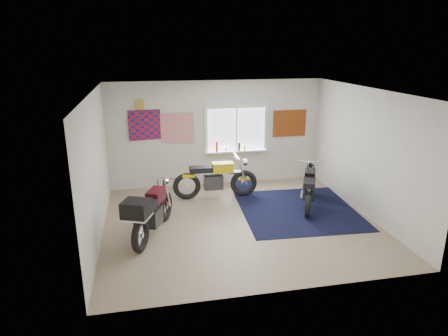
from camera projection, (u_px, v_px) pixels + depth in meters
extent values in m
plane|color=#9E896B|center=(239.00, 222.00, 8.30)|extent=(5.50, 5.50, 0.00)
plane|color=white|center=(241.00, 91.00, 7.50)|extent=(5.50, 5.50, 0.00)
plane|color=silver|center=(217.00, 134.00, 10.24)|extent=(5.50, 0.00, 5.50)
plane|color=silver|center=(283.00, 208.00, 5.56)|extent=(5.50, 0.00, 5.50)
plane|color=silver|center=(96.00, 168.00, 7.37)|extent=(0.00, 5.00, 5.00)
plane|color=silver|center=(366.00, 153.00, 8.43)|extent=(0.00, 5.00, 5.00)
cube|color=black|center=(298.00, 210.00, 8.91)|extent=(2.64, 2.74, 0.01)
cube|color=white|center=(236.00, 129.00, 10.29)|extent=(1.50, 0.02, 1.10)
cube|color=white|center=(236.00, 106.00, 10.11)|extent=(1.66, 0.06, 0.08)
cube|color=white|center=(236.00, 151.00, 10.45)|extent=(1.66, 0.06, 0.08)
cube|color=white|center=(206.00, 131.00, 10.13)|extent=(0.08, 0.06, 1.10)
cube|color=white|center=(266.00, 128.00, 10.43)|extent=(0.08, 0.06, 1.10)
cube|color=white|center=(236.00, 129.00, 10.28)|extent=(0.04, 0.06, 1.10)
cube|color=white|center=(236.00, 151.00, 10.39)|extent=(1.60, 0.16, 0.04)
cylinder|color=maroon|center=(217.00, 146.00, 10.23)|extent=(0.07, 0.07, 0.28)
cylinder|color=silver|center=(226.00, 149.00, 10.30)|extent=(0.06, 0.06, 0.12)
cylinder|color=black|center=(239.00, 146.00, 10.36)|extent=(0.06, 0.06, 0.22)
cylinder|color=gold|center=(245.00, 148.00, 10.40)|extent=(0.05, 0.05, 0.14)
plane|color=red|center=(149.00, 125.00, 9.81)|extent=(1.00, 0.07, 1.00)
plane|color=red|center=(176.00, 128.00, 9.94)|extent=(0.90, 0.09, 0.90)
cube|color=#A2912E|center=(140.00, 105.00, 9.62)|extent=(0.18, 0.02, 0.24)
cube|color=#A54C14|center=(289.00, 123.00, 10.54)|extent=(0.90, 0.03, 0.70)
torus|color=black|center=(244.00, 183.00, 9.67)|extent=(0.66, 0.15, 0.66)
torus|color=black|center=(187.00, 186.00, 9.45)|extent=(0.66, 0.15, 0.66)
cylinder|color=white|center=(244.00, 183.00, 9.67)|extent=(0.11, 0.10, 0.11)
cylinder|color=white|center=(187.00, 186.00, 9.45)|extent=(0.11, 0.10, 0.11)
cylinder|color=white|center=(215.00, 173.00, 9.48)|extent=(1.24, 0.13, 0.09)
cube|color=#2C2C2E|center=(213.00, 182.00, 9.54)|extent=(0.45, 0.29, 0.34)
cylinder|color=white|center=(213.00, 184.00, 9.71)|extent=(0.54, 0.09, 0.07)
cube|color=#D8BB0B|center=(223.00, 167.00, 9.47)|extent=(0.50, 0.27, 0.24)
cube|color=black|center=(201.00, 169.00, 9.39)|extent=(0.55, 0.29, 0.12)
cube|color=#D8BB0B|center=(189.00, 175.00, 9.38)|extent=(0.30, 0.17, 0.08)
cube|color=#D8BB0B|center=(244.00, 178.00, 9.64)|extent=(0.28, 0.15, 0.05)
cylinder|color=white|center=(237.00, 156.00, 9.44)|extent=(0.06, 0.61, 0.04)
cylinder|color=white|center=(245.00, 162.00, 9.52)|extent=(0.10, 0.16, 0.16)
torus|color=black|center=(309.00, 185.00, 9.65)|extent=(0.34, 0.57, 0.57)
torus|color=black|center=(308.00, 205.00, 8.47)|extent=(0.34, 0.57, 0.57)
cylinder|color=white|center=(309.00, 185.00, 9.65)|extent=(0.12, 0.13, 0.10)
cylinder|color=white|center=(308.00, 205.00, 8.47)|extent=(0.12, 0.13, 0.10)
cylinder|color=white|center=(309.00, 183.00, 8.98)|extent=(0.55, 1.07, 0.08)
cube|color=#2C2C2E|center=(309.00, 192.00, 9.00)|extent=(0.40, 0.48, 0.31)
cylinder|color=white|center=(302.00, 195.00, 9.05)|extent=(0.27, 0.48, 0.06)
cube|color=black|center=(310.00, 175.00, 9.09)|extent=(0.40, 0.51, 0.22)
cube|color=black|center=(309.00, 183.00, 8.65)|extent=(0.44, 0.56, 0.11)
cube|color=black|center=(309.00, 192.00, 8.44)|extent=(0.24, 0.31, 0.07)
cube|color=black|center=(310.00, 181.00, 9.62)|extent=(0.22, 0.28, 0.05)
cylinder|color=white|center=(311.00, 162.00, 9.31)|extent=(0.52, 0.26, 0.03)
cylinder|color=white|center=(311.00, 165.00, 9.52)|extent=(0.17, 0.14, 0.14)
torus|color=black|center=(165.00, 206.00, 8.33)|extent=(0.36, 0.63, 0.63)
torus|color=black|center=(140.00, 235.00, 7.05)|extent=(0.36, 0.63, 0.63)
cylinder|color=white|center=(165.00, 206.00, 8.33)|extent=(0.13, 0.14, 0.11)
cylinder|color=white|center=(140.00, 235.00, 7.05)|extent=(0.13, 0.14, 0.11)
cylinder|color=white|center=(153.00, 205.00, 7.60)|extent=(0.55, 1.17, 0.09)
cube|color=#2C2C2E|center=(153.00, 217.00, 7.62)|extent=(0.42, 0.51, 0.33)
cylinder|color=white|center=(145.00, 221.00, 7.68)|extent=(0.27, 0.52, 0.07)
cube|color=#3B0911|center=(156.00, 195.00, 7.73)|extent=(0.42, 0.55, 0.23)
cube|color=black|center=(146.00, 206.00, 7.25)|extent=(0.45, 0.60, 0.12)
cube|color=#3B0911|center=(140.00, 220.00, 7.02)|extent=(0.25, 0.33, 0.08)
cube|color=#3B0911|center=(165.00, 201.00, 8.29)|extent=(0.23, 0.30, 0.05)
cylinder|color=white|center=(161.00, 178.00, 7.96)|extent=(0.57, 0.26, 0.03)
cylinder|color=white|center=(164.00, 182.00, 8.19)|extent=(0.18, 0.15, 0.16)
cube|color=black|center=(136.00, 209.00, 6.80)|extent=(0.56, 0.54, 0.29)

